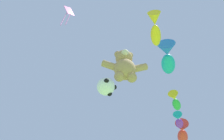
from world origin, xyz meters
name	(u,v)px	position (x,y,z in m)	size (l,w,h in m)	color
teddy_bear_kite	(125,66)	(0.21, 3.56, 10.00)	(2.30, 1.01, 2.34)	tan
soccer_ball_kite	(106,87)	(-0.67, 3.60, 8.34)	(0.86, 0.86, 0.80)	white
fish_kite_goldfin	(155,27)	(1.85, 2.39, 12.22)	(1.18, 2.12, 0.71)	yellow
fish_kite_teal	(168,57)	(3.15, 4.46, 12.65)	(1.65, 2.46, 1.08)	#19ADB2
fish_kite_emerald	(175,101)	(4.16, 7.19, 11.69)	(1.28, 1.70, 0.66)	green
fish_kite_violet	(179,120)	(5.14, 9.48, 12.07)	(1.18, 1.67, 0.66)	purple
fish_kite_crimson	(182,132)	(5.97, 11.11, 12.35)	(1.65, 2.63, 1.02)	red
diamond_kite	(68,13)	(-3.32, 3.11, 14.89)	(0.73, 0.66, 2.93)	#E53F9E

